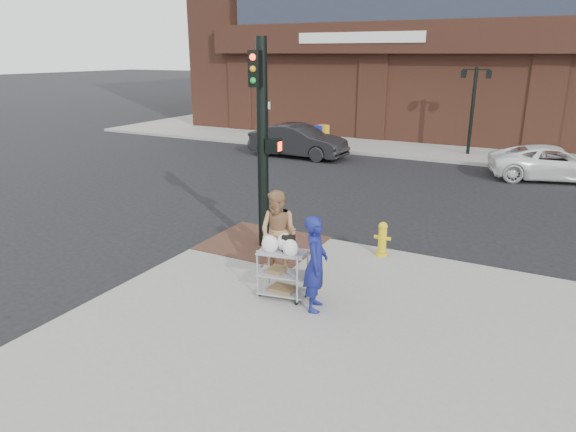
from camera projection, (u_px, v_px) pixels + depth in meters
The scene contains 14 objects.
ground at pixel (266, 265), 12.12m from camera, with size 220.00×220.00×0.00m, color black.
brick_curb_ramp at pixel (263, 243), 13.10m from camera, with size 2.80×2.40×0.01m, color #4C2D23.
lamp_post at pixel (473, 101), 23.95m from camera, with size 1.32×0.22×4.00m.
parking_sign at pixel (268, 120), 28.16m from camera, with size 0.05×0.05×2.20m, color black.
traffic_signal_pole at pixel (263, 140), 12.12m from camera, with size 0.61×0.51×5.00m.
woman_blue at pixel (316, 263), 9.49m from camera, with size 0.67×0.44×1.84m, color navy.
pedestrian_tan at pixel (278, 232), 11.12m from camera, with size 0.90×0.70×1.85m, color #A7784E.
sedan_dark at pixel (298, 141), 24.46m from camera, with size 1.65×4.73×1.56m, color black.
minivan_white at pixel (553, 163), 20.12m from camera, with size 2.19×4.75×1.32m, color white.
utility_cart at pixel (282, 269), 10.06m from camera, with size 1.02×0.69×1.30m.
fire_hydrant at pixel (382, 238), 12.19m from camera, with size 0.40×0.28×0.84m.
newsbox_red at pixel (321, 134), 27.52m from camera, with size 0.42×0.38×1.00m, color maroon.
newsbox_yellow at pixel (324, 135), 26.74m from camera, with size 0.44×0.40×1.06m, color yellow.
newsbox_blue at pixel (320, 135), 26.76m from camera, with size 0.44×0.40×1.05m, color #18279D.
Camera 1 is at (5.66, -9.67, 4.79)m, focal length 32.00 mm.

